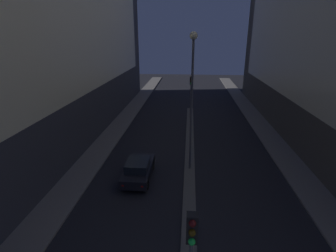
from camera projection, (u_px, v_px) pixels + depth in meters
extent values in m
cube|color=#56544F|center=(190.00, 161.00, 21.17)|extent=(0.78, 31.59, 0.14)
cube|color=black|center=(192.00, 228.00, 7.12)|extent=(0.32, 0.28, 0.90)
sphere|color=#4C0F0F|center=(192.00, 223.00, 6.85)|extent=(0.20, 0.20, 0.20)
sphere|color=#4C380A|center=(192.00, 233.00, 6.95)|extent=(0.20, 0.20, 0.20)
sphere|color=#1EEA4C|center=(192.00, 242.00, 7.05)|extent=(0.20, 0.20, 0.20)
cylinder|color=#4C4C51|center=(191.00, 102.00, 30.92)|extent=(0.12, 0.12, 4.14)
cube|color=black|center=(191.00, 80.00, 30.09)|extent=(0.32, 0.28, 0.90)
sphere|color=#4C0F0F|center=(191.00, 78.00, 29.82)|extent=(0.20, 0.20, 0.20)
sphere|color=#4C380A|center=(191.00, 81.00, 29.92)|extent=(0.20, 0.20, 0.20)
sphere|color=#1EEA4C|center=(191.00, 83.00, 30.02)|extent=(0.20, 0.20, 0.20)
cylinder|color=#4C4C51|center=(191.00, 109.00, 18.28)|extent=(0.16, 0.16, 9.36)
sphere|color=#F9EAB2|center=(194.00, 36.00, 16.69)|extent=(0.52, 0.52, 0.52)
cube|color=black|center=(139.00, 170.00, 18.55)|extent=(1.77, 4.30, 0.63)
cube|color=black|center=(138.00, 165.00, 18.05)|extent=(1.51, 1.93, 0.56)
cube|color=red|center=(123.00, 186.00, 16.56)|extent=(0.14, 0.04, 0.10)
cube|color=red|center=(142.00, 187.00, 16.47)|extent=(0.14, 0.04, 0.10)
cylinder|color=black|center=(132.00, 165.00, 19.97)|extent=(0.22, 0.64, 0.64)
cylinder|color=black|center=(152.00, 166.00, 19.84)|extent=(0.22, 0.64, 0.64)
cylinder|color=black|center=(124.00, 183.00, 17.46)|extent=(0.22, 0.64, 0.64)
cylinder|color=black|center=(147.00, 184.00, 17.34)|extent=(0.22, 0.64, 0.64)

